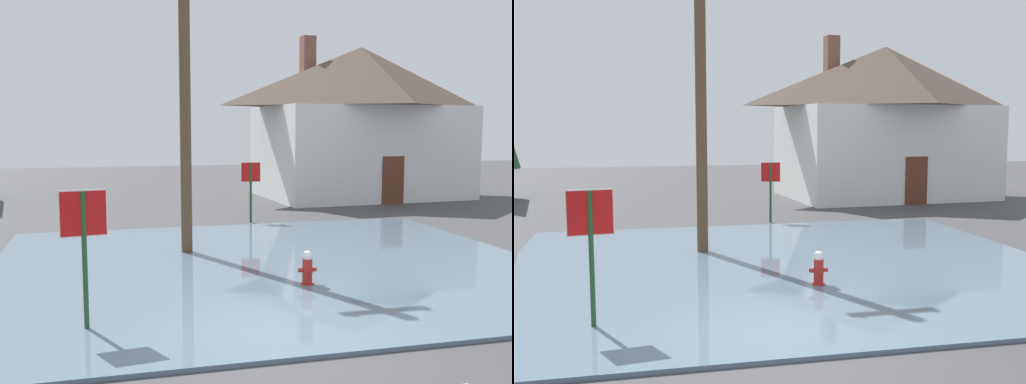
# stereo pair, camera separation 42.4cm
# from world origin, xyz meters

# --- Properties ---
(ground_plane) EXTENTS (80.00, 80.00, 0.10)m
(ground_plane) POSITION_xyz_m (0.00, 0.00, -0.05)
(ground_plane) COLOR #424244
(flood_puddle) EXTENTS (12.61, 10.96, 0.07)m
(flood_puddle) POSITION_xyz_m (1.17, 4.50, 0.04)
(flood_puddle) COLOR slate
(flood_puddle) RESTS_ON ground
(stop_sign_near) EXTENTS (0.73, 0.12, 2.28)m
(stop_sign_near) POSITION_xyz_m (-2.85, 0.97, 1.63)
(stop_sign_near) COLOR #1E4C28
(stop_sign_near) RESTS_ON ground
(fire_hydrant) EXTENTS (0.38, 0.33, 0.76)m
(fire_hydrant) POSITION_xyz_m (1.40, 2.59, 0.37)
(fire_hydrant) COLOR #AD231E
(fire_hydrant) RESTS_ON ground
(utility_pole) EXTENTS (1.60, 0.28, 8.24)m
(utility_pole) POSITION_xyz_m (-0.55, 6.26, 4.30)
(utility_pole) COLOR brown
(utility_pole) RESTS_ON ground
(stop_sign_far) EXTENTS (0.67, 0.10, 2.05)m
(stop_sign_far) POSITION_xyz_m (2.21, 10.70, 1.45)
(stop_sign_far) COLOR #1E4C28
(stop_sign_far) RESTS_ON ground
(house) EXTENTS (9.84, 7.02, 7.36)m
(house) POSITION_xyz_m (8.91, 16.87, 3.54)
(house) COLOR silver
(house) RESTS_ON ground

